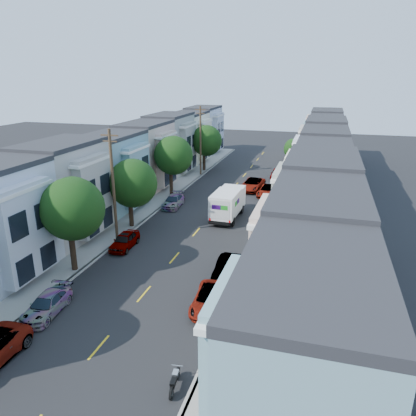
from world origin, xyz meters
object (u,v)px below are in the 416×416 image
tree_b (72,209)px  tree_e (206,141)px  tree_c (132,183)px  parked_right_b (227,268)px  motorcycle (175,381)px  parked_left_b (47,305)px  parked_left_d (173,201)px  parked_right_d (277,174)px  lead_sedan (252,185)px  utility_pole_near (113,186)px  tree_d (173,156)px  parked_right_c (268,191)px  tree_far_r (293,150)px  parked_right_a (210,300)px  fedex_truck (228,203)px  parked_left_c (125,241)px  utility_pole_far (200,141)px

tree_b → tree_e: tree_b is taller
tree_b → tree_c: 9.84m
parked_right_b → motorcycle: parked_right_b is taller
tree_c → motorcycle: size_ratio=3.55×
tree_e → parked_left_b: 40.92m
tree_e → parked_left_d: 18.56m
parked_right_d → lead_sedan: bearing=-108.5°
utility_pole_near → tree_d: bearing=90.0°
parked_right_c → parked_right_d: size_ratio=1.10×
tree_d → tree_c: bearing=-90.0°
tree_far_r → parked_right_c: tree_far_r is taller
parked_right_a → parked_right_d: (0.00, 35.65, 0.07)m
parked_left_d → motorcycle: (10.06, -26.45, -0.24)m
parked_right_b → motorcycle: (0.26, -11.87, -0.28)m
utility_pole_near → parked_right_c: utility_pole_near is taller
parked_right_a → parked_right_d: parked_right_d is taller
tree_far_r → lead_sedan: (-4.34, -8.67, -3.31)m
tree_e → motorcycle: (11.46, -44.50, -4.35)m
motorcycle → utility_pole_near: bearing=118.9°
tree_c → parked_right_b: bearing=-33.3°
tree_b → fedex_truck: size_ratio=1.18×
tree_e → parked_right_a: tree_e is taller
tree_e → parked_left_b: tree_e is taller
tree_c → utility_pole_near: (0.00, -3.56, 0.63)m
parked_left_b → parked_left_c: (0.00, 10.63, 0.05)m
parked_left_d → lead_sedan: bearing=47.4°
parked_left_c → tree_far_r: bearing=65.6°
parked_left_d → parked_right_c: size_ratio=0.91×
fedex_truck → parked_right_d: fedex_truck is taller
tree_d → utility_pole_far: (0.00, 11.42, 0.01)m
tree_b → parked_left_c: size_ratio=1.81×
parked_right_a → utility_pole_near: bearing=138.6°
parked_right_a → tree_d: bearing=111.5°
tree_b → parked_left_d: (1.40, 17.05, -4.45)m
tree_c → parked_left_d: bearing=79.0°
tree_b → parked_right_d: tree_b is taller
fedex_truck → parked_right_a: size_ratio=1.38×
utility_pole_far → utility_pole_near: bearing=-90.0°
utility_pole_near → fedex_truck: utility_pole_near is taller
fedex_truck → parked_left_c: (-6.86, -10.00, -1.03)m
tree_d → tree_far_r: bearing=47.1°
tree_far_r → parked_right_d: size_ratio=1.29×
tree_d → lead_sedan: (8.86, 5.52, -4.39)m
parked_right_a → parked_right_d: bearing=85.5°
parked_left_b → parked_left_d: size_ratio=0.95×
tree_c → motorcycle: bearing=-59.2°
tree_b → parked_right_c: 27.09m
lead_sedan → parked_right_d: bearing=77.0°
tree_e → tree_far_r: bearing=-0.2°
parked_left_d → parked_right_c: bearing=32.4°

